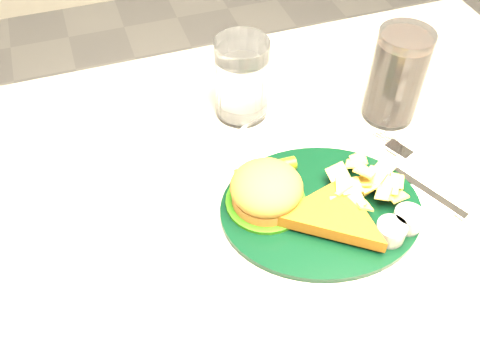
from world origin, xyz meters
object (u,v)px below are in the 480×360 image
object	(u,v)px
dinner_plate	(323,196)
fork_napkin	(422,186)
cola_glass	(397,76)
table	(258,321)
water_glass	(242,79)

from	to	relation	value
dinner_plate	fork_napkin	distance (m)	0.16
fork_napkin	cola_glass	bearing A→B (deg)	54.61
cola_glass	dinner_plate	bearing A→B (deg)	-141.44
table	fork_napkin	distance (m)	0.45
water_glass	cola_glass	world-z (taller)	cola_glass
cola_glass	fork_napkin	bearing A→B (deg)	-101.95
table	dinner_plate	xyz separation A→B (m)	(0.07, -0.04, 0.41)
fork_napkin	dinner_plate	bearing A→B (deg)	153.10
cola_glass	fork_napkin	xyz separation A→B (m)	(-0.03, -0.16, -0.07)
water_glass	fork_napkin	bearing A→B (deg)	-51.93
water_glass	fork_napkin	world-z (taller)	water_glass
water_glass	fork_napkin	xyz separation A→B (m)	(0.20, -0.25, -0.06)
table	water_glass	world-z (taller)	water_glass
water_glass	cola_glass	bearing A→B (deg)	-20.34
water_glass	dinner_plate	bearing A→B (deg)	-81.39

